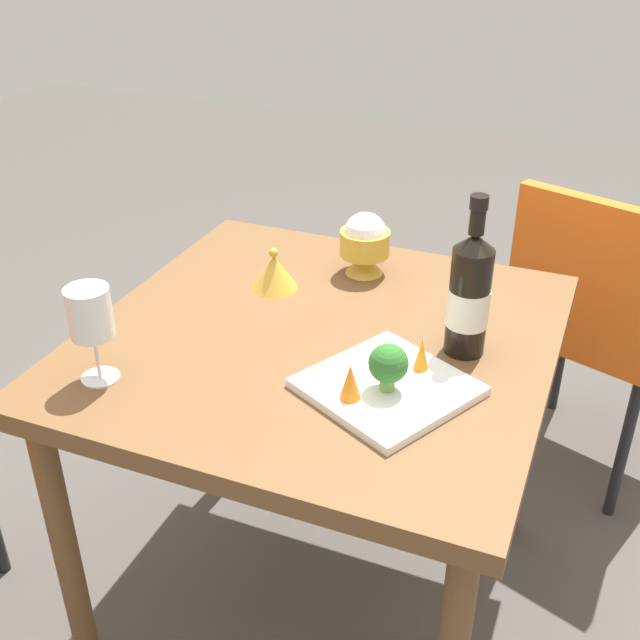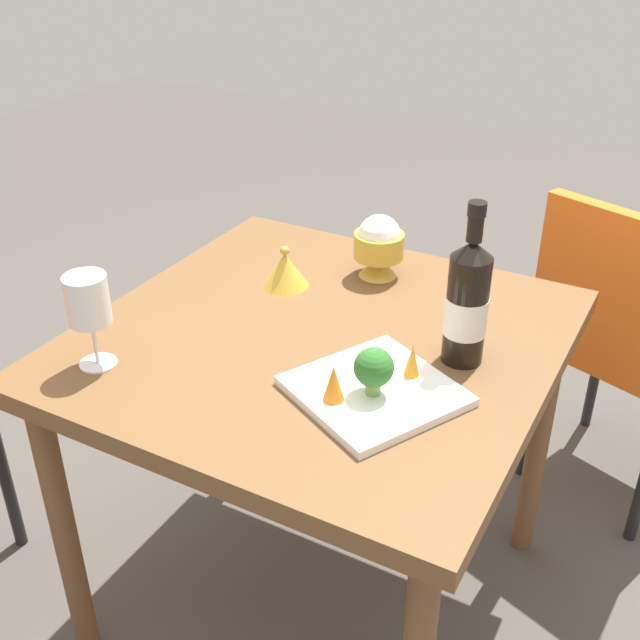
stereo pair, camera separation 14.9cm
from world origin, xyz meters
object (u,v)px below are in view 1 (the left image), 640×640
at_px(chair_by_wall, 593,312).
at_px(serving_plate, 387,387).
at_px(wine_glass, 90,315).
at_px(broccoli_floret, 388,364).
at_px(wine_bottle, 469,294).
at_px(rice_bowl, 365,242).
at_px(rice_bowl_lid, 274,272).
at_px(carrot_garnish_right, 350,382).
at_px(carrot_garnish_left, 422,354).

height_order(chair_by_wall, serving_plate, chair_by_wall).
height_order(wine_glass, broccoli_floret, wine_glass).
bearing_deg(broccoli_floret, wine_bottle, 155.99).
relative_size(rice_bowl, rice_bowl_lid, 1.42).
bearing_deg(wine_glass, wine_bottle, 120.15).
bearing_deg(rice_bowl_lid, rice_bowl, 132.45).
height_order(wine_bottle, broccoli_floret, wine_bottle).
height_order(wine_bottle, wine_glass, wine_bottle).
bearing_deg(carrot_garnish_right, carrot_garnish_left, 146.82).
bearing_deg(rice_bowl_lid, carrot_garnish_right, 41.05).
xyz_separation_m(rice_bowl, carrot_garnish_right, (0.48, 0.14, -0.02)).
height_order(wine_glass, serving_plate, wine_glass).
bearing_deg(serving_plate, carrot_garnish_right, -34.70).
relative_size(rice_bowl, broccoli_floret, 1.65).
height_order(wine_glass, rice_bowl_lid, wine_glass).
relative_size(chair_by_wall, rice_bowl_lid, 8.50).
relative_size(chair_by_wall, rice_bowl, 6.00).
bearing_deg(broccoli_floret, chair_by_wall, 159.76).
relative_size(chair_by_wall, wine_glass, 4.75).
relative_size(chair_by_wall, carrot_garnish_left, 14.10).
bearing_deg(carrot_garnish_left, serving_plate, -31.61).
xyz_separation_m(wine_bottle, rice_bowl, (-0.24, -0.28, -0.05)).
xyz_separation_m(rice_bowl, carrot_garnish_left, (0.35, 0.23, -0.03)).
distance_m(chair_by_wall, rice_bowl, 0.67).
height_order(wine_bottle, rice_bowl, wine_bottle).
height_order(rice_bowl_lid, serving_plate, rice_bowl_lid).
bearing_deg(wine_bottle, rice_bowl, -130.44).
bearing_deg(rice_bowl, carrot_garnish_right, 16.58).
bearing_deg(wine_bottle, carrot_garnish_left, -24.50).
bearing_deg(chair_by_wall, carrot_garnish_right, -92.49).
height_order(chair_by_wall, carrot_garnish_left, chair_by_wall).
bearing_deg(wine_bottle, serving_plate, -27.19).
height_order(chair_by_wall, rice_bowl, rice_bowl).
bearing_deg(carrot_garnish_left, rice_bowl, -147.06).
bearing_deg(rice_bowl, broccoli_floret, 23.96).
bearing_deg(wine_glass, rice_bowl_lid, 162.19).
bearing_deg(broccoli_floret, wine_glass, -74.25).
bearing_deg(carrot_garnish_right, broccoli_floret, 134.01).
xyz_separation_m(wine_glass, carrot_garnish_right, (-0.09, 0.44, -0.08)).
distance_m(chair_by_wall, wine_bottle, 0.72).
relative_size(rice_bowl, carrot_garnish_right, 2.15).
xyz_separation_m(wine_bottle, carrot_garnish_left, (0.11, -0.05, -0.07)).
xyz_separation_m(rice_bowl_lid, serving_plate, (0.28, 0.34, -0.03)).
height_order(chair_by_wall, wine_bottle, wine_bottle).
bearing_deg(chair_by_wall, broccoli_floret, -90.64).
xyz_separation_m(chair_by_wall, rice_bowl, (0.37, -0.49, 0.27)).
distance_m(broccoli_floret, carrot_garnish_right, 0.07).
distance_m(wine_bottle, carrot_garnish_right, 0.29).
relative_size(serving_plate, carrot_garnish_left, 5.59).
bearing_deg(rice_bowl_lid, broccoli_floret, 49.74).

